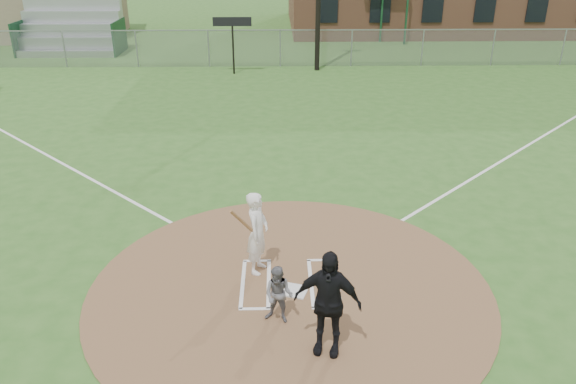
{
  "coord_description": "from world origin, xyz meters",
  "views": [
    {
      "loc": [
        -0.26,
        -9.87,
        6.73
      ],
      "look_at": [
        0.0,
        2.0,
        1.3
      ],
      "focal_mm": 35.0,
      "sensor_mm": 36.0,
      "label": 1
    }
  ],
  "objects_px": {
    "catcher": "(279,295)",
    "umpire": "(327,303)",
    "home_plate": "(295,291)",
    "batter_at_plate": "(257,233)"
  },
  "relations": [
    {
      "from": "catcher",
      "to": "umpire",
      "type": "bearing_deg",
      "value": -26.29
    },
    {
      "from": "catcher",
      "to": "batter_at_plate",
      "type": "bearing_deg",
      "value": 122.79
    },
    {
      "from": "home_plate",
      "to": "batter_at_plate",
      "type": "height_order",
      "value": "batter_at_plate"
    },
    {
      "from": "umpire",
      "to": "home_plate",
      "type": "bearing_deg",
      "value": 119.69
    },
    {
      "from": "catcher",
      "to": "umpire",
      "type": "distance_m",
      "value": 1.25
    },
    {
      "from": "umpire",
      "to": "batter_at_plate",
      "type": "xyz_separation_m",
      "value": [
        -1.27,
        2.63,
        -0.06
      ]
    },
    {
      "from": "catcher",
      "to": "umpire",
      "type": "xyz_separation_m",
      "value": [
        0.83,
        -0.84,
        0.42
      ]
    },
    {
      "from": "home_plate",
      "to": "catcher",
      "type": "height_order",
      "value": "catcher"
    },
    {
      "from": "catcher",
      "to": "batter_at_plate",
      "type": "xyz_separation_m",
      "value": [
        -0.44,
        1.79,
        0.35
      ]
    },
    {
      "from": "umpire",
      "to": "batter_at_plate",
      "type": "height_order",
      "value": "umpire"
    }
  ]
}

